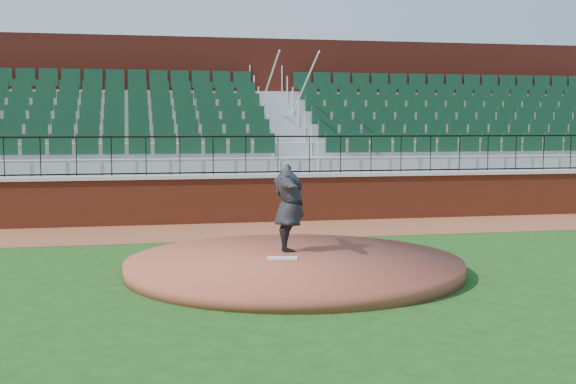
# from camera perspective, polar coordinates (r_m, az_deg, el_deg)

# --- Properties ---
(ground) EXTENTS (90.00, 90.00, 0.00)m
(ground) POSITION_cam_1_polar(r_m,az_deg,el_deg) (13.45, 1.31, -6.08)
(ground) COLOR #163E11
(ground) RESTS_ON ground
(warning_track) EXTENTS (34.00, 3.20, 0.01)m
(warning_track) POSITION_cam_1_polar(r_m,az_deg,el_deg) (18.68, -2.45, -2.91)
(warning_track) COLOR brown
(warning_track) RESTS_ON ground
(field_wall) EXTENTS (34.00, 0.35, 1.20)m
(field_wall) POSITION_cam_1_polar(r_m,az_deg,el_deg) (20.18, -3.20, -0.61)
(field_wall) COLOR maroon
(field_wall) RESTS_ON ground
(wall_cap) EXTENTS (34.00, 0.45, 0.10)m
(wall_cap) POSITION_cam_1_polar(r_m,az_deg,el_deg) (20.12, -3.21, 1.23)
(wall_cap) COLOR #B7B7B7
(wall_cap) RESTS_ON field_wall
(wall_railing) EXTENTS (34.00, 0.05, 1.00)m
(wall_railing) POSITION_cam_1_polar(r_m,az_deg,el_deg) (20.09, -3.21, 2.80)
(wall_railing) COLOR black
(wall_railing) RESTS_ON wall_cap
(seating_stands) EXTENTS (34.00, 5.10, 4.60)m
(seating_stands) POSITION_cam_1_polar(r_m,az_deg,el_deg) (22.78, -4.25, 4.32)
(seating_stands) COLOR gray
(seating_stands) RESTS_ON ground
(concourse_wall) EXTENTS (34.00, 0.50, 5.50)m
(concourse_wall) POSITION_cam_1_polar(r_m,az_deg,el_deg) (25.55, -5.09, 5.41)
(concourse_wall) COLOR maroon
(concourse_wall) RESTS_ON ground
(pitchers_mound) EXTENTS (5.94, 5.94, 0.25)m
(pitchers_mound) POSITION_cam_1_polar(r_m,az_deg,el_deg) (13.38, 0.46, -5.60)
(pitchers_mound) COLOR brown
(pitchers_mound) RESTS_ON ground
(pitching_rubber) EXTENTS (0.55, 0.26, 0.04)m
(pitching_rubber) POSITION_cam_1_polar(r_m,az_deg,el_deg) (13.33, -0.44, -5.02)
(pitching_rubber) COLOR silver
(pitching_rubber) RESTS_ON pitchers_mound
(pitcher) EXTENTS (0.62, 2.04, 1.64)m
(pitcher) POSITION_cam_1_polar(r_m,az_deg,el_deg) (13.98, 0.09, -1.21)
(pitcher) COLOR black
(pitcher) RESTS_ON pitchers_mound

